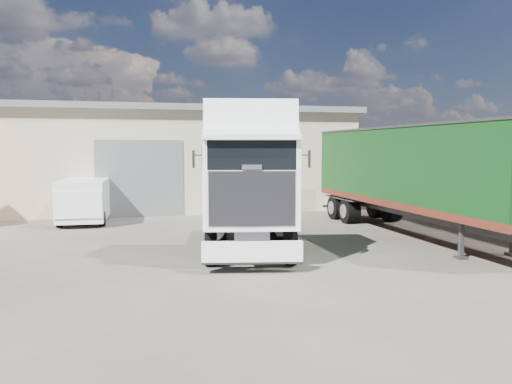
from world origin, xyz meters
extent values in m
plane|color=black|center=(0.00, 0.00, 0.00)|extent=(120.00, 120.00, 0.00)
cube|color=beige|center=(-6.00, 16.00, 2.50)|extent=(30.00, 12.00, 5.00)
cube|color=#57595C|center=(-6.00, 16.00, 5.15)|extent=(30.60, 12.60, 0.30)
cube|color=#57595C|center=(-2.00, 9.98, 1.80)|extent=(4.00, 0.08, 3.60)
cube|color=#57595C|center=(-6.00, 16.00, 5.35)|extent=(30.60, 0.40, 0.15)
cube|color=maroon|center=(11.50, 6.00, 1.25)|extent=(0.35, 26.00, 2.50)
cylinder|color=black|center=(0.91, -0.67, 0.54)|extent=(2.65, 1.52, 1.07)
cylinder|color=black|center=(1.57, 2.82, 0.54)|extent=(2.70, 1.53, 1.07)
cylinder|color=black|center=(1.83, 4.22, 0.54)|extent=(2.70, 1.53, 1.07)
cube|color=#2D2D30|center=(1.36, 1.73, 0.91)|extent=(2.13, 6.74, 0.30)
cube|color=white|center=(0.74, -1.61, 0.56)|extent=(2.59, 0.73, 0.56)
cube|color=white|center=(0.98, -0.32, 2.31)|extent=(2.92, 2.76, 2.48)
cube|color=black|center=(0.76, -1.46, 1.93)|extent=(2.20, 0.47, 1.42)
cube|color=black|center=(0.77, -1.44, 3.04)|extent=(2.25, 0.47, 0.76)
cube|color=white|center=(1.02, -0.12, 3.90)|extent=(2.83, 2.40, 1.24)
cube|color=#0B5245|center=(-0.20, 0.32, 2.03)|extent=(0.15, 0.75, 1.12)
cube|color=#0B5245|center=(2.31, -0.15, 2.03)|extent=(0.15, 0.75, 1.12)
cylinder|color=#2D2D30|center=(1.61, 3.02, 1.13)|extent=(1.30, 1.30, 0.12)
cube|color=#2D2D30|center=(7.04, -1.33, 0.55)|extent=(0.31, 0.31, 1.10)
cylinder|color=black|center=(7.72, 6.53, 0.53)|extent=(2.57, 1.13, 1.06)
cube|color=#2D2D30|center=(7.83, 2.49, 0.90)|extent=(1.13, 12.00, 0.35)
cube|color=#602415|center=(7.83, 2.49, 1.23)|extent=(2.83, 12.04, 0.24)
cube|color=black|center=(7.83, 2.49, 2.65)|extent=(2.83, 12.04, 2.60)
cube|color=#2D2D30|center=(7.83, 2.49, 3.96)|extent=(2.89, 12.11, 0.08)
cylinder|color=black|center=(-4.38, 7.45, 0.32)|extent=(1.91, 0.71, 0.65)
cylinder|color=black|center=(-4.28, 10.60, 0.32)|extent=(1.91, 0.71, 0.65)
cube|color=white|center=(-4.33, 9.02, 1.03)|extent=(2.01, 4.58, 1.67)
cube|color=white|center=(-4.39, 7.16, 0.98)|extent=(1.85, 0.94, 1.08)
cube|color=black|center=(-4.38, 7.35, 1.52)|extent=(1.72, 0.13, 0.59)
camera|label=1|loc=(-2.07, -13.87, 3.22)|focal=35.00mm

